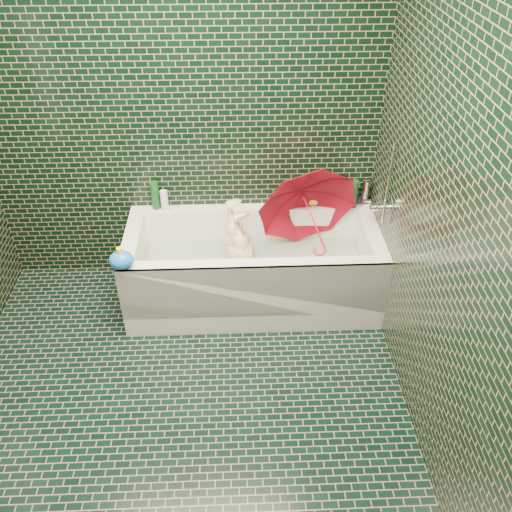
{
  "coord_description": "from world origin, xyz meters",
  "views": [
    {
      "loc": [
        0.35,
        -1.92,
        2.58
      ],
      "look_at": [
        0.46,
        0.82,
        0.51
      ],
      "focal_mm": 38.0,
      "sensor_mm": 36.0,
      "label": 1
    }
  ],
  "objects_px": {
    "child": "(246,265)",
    "umbrella": "(313,219)",
    "bathtub": "(253,275)",
    "bath_toy": "(121,260)",
    "rubber_duck": "(314,200)"
  },
  "relations": [
    {
      "from": "bathtub",
      "to": "rubber_duck",
      "type": "distance_m",
      "value": 0.68
    },
    {
      "from": "rubber_duck",
      "to": "bath_toy",
      "type": "distance_m",
      "value": 1.42
    },
    {
      "from": "umbrella",
      "to": "child",
      "type": "bearing_deg",
      "value": -179.47
    },
    {
      "from": "child",
      "to": "umbrella",
      "type": "bearing_deg",
      "value": 88.15
    },
    {
      "from": "umbrella",
      "to": "bathtub",
      "type": "bearing_deg",
      "value": -179.9
    },
    {
      "from": "rubber_duck",
      "to": "bath_toy",
      "type": "bearing_deg",
      "value": -171.5
    },
    {
      "from": "bath_toy",
      "to": "child",
      "type": "bearing_deg",
      "value": -1.26
    },
    {
      "from": "bath_toy",
      "to": "umbrella",
      "type": "bearing_deg",
      "value": -6.27
    },
    {
      "from": "child",
      "to": "bathtub",
      "type": "bearing_deg",
      "value": 91.49
    },
    {
      "from": "bathtub",
      "to": "child",
      "type": "relative_size",
      "value": 1.84
    },
    {
      "from": "child",
      "to": "umbrella",
      "type": "height_order",
      "value": "umbrella"
    },
    {
      "from": "child",
      "to": "rubber_duck",
      "type": "height_order",
      "value": "rubber_duck"
    },
    {
      "from": "umbrella",
      "to": "rubber_duck",
      "type": "relative_size",
      "value": 5.84
    },
    {
      "from": "bathtub",
      "to": "rubber_duck",
      "type": "height_order",
      "value": "rubber_duck"
    },
    {
      "from": "bath_toy",
      "to": "rubber_duck",
      "type": "bearing_deg",
      "value": 4.53
    }
  ]
}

